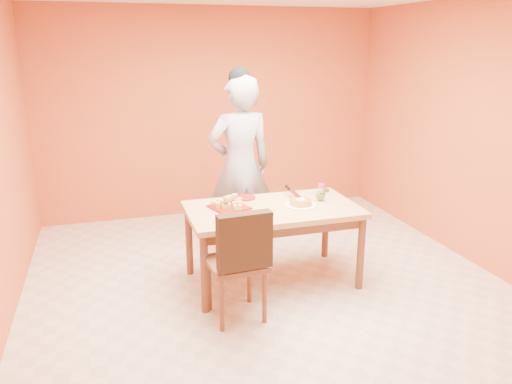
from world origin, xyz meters
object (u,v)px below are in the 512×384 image
object	(u,v)px
sponge_cake	(300,202)
magenta_glass	(321,188)
dining_table	(273,217)
person	(240,167)
red_dinner_plate	(245,198)
pastry_platter	(229,207)
checker_tin	(324,189)
egg_ornament	(320,195)
dining_chair	(237,261)

from	to	relation	value
sponge_cake	magenta_glass	world-z (taller)	magenta_glass
dining_table	magenta_glass	distance (m)	0.72
magenta_glass	person	bearing A→B (deg)	145.51
red_dinner_plate	pastry_platter	bearing A→B (deg)	-130.58
red_dinner_plate	sponge_cake	xyz separation A→B (m)	(0.44, -0.39, 0.03)
checker_tin	egg_ornament	bearing A→B (deg)	-119.75
person	magenta_glass	xyz separation A→B (m)	(0.73, -0.50, -0.16)
red_dinner_plate	magenta_glass	world-z (taller)	magenta_glass
person	checker_tin	world-z (taller)	person
red_dinner_plate	checker_tin	world-z (taller)	checker_tin
red_dinner_plate	checker_tin	distance (m)	0.85
dining_table	checker_tin	distance (m)	0.77
egg_ornament	checker_tin	distance (m)	0.35
dining_chair	red_dinner_plate	distance (m)	1.00
dining_table	red_dinner_plate	bearing A→B (deg)	116.55
dining_table	egg_ornament	size ratio (longest dim) A/B	13.12
red_dinner_plate	dining_table	bearing A→B (deg)	-63.45
egg_ornament	checker_tin	xyz separation A→B (m)	(0.17, 0.30, -0.04)
pastry_platter	red_dinner_plate	xyz separation A→B (m)	(0.22, 0.26, -0.00)
person	pastry_platter	world-z (taller)	person
dining_table	pastry_platter	distance (m)	0.42
dining_chair	checker_tin	distance (m)	1.51
person	egg_ornament	distance (m)	0.98
dining_chair	person	bearing A→B (deg)	69.82
dining_table	magenta_glass	size ratio (longest dim) A/B	17.62
red_dinner_plate	egg_ornament	xyz separation A→B (m)	(0.68, -0.30, 0.05)
pastry_platter	egg_ornament	size ratio (longest dim) A/B	2.58
dining_table	red_dinner_plate	distance (m)	0.40
dining_table	pastry_platter	xyz separation A→B (m)	(-0.40, 0.09, 0.10)
person	dining_table	bearing A→B (deg)	93.01
sponge_cake	dining_table	bearing A→B (deg)	171.56
dining_table	checker_tin	bearing A→B (deg)	27.24
pastry_platter	magenta_glass	size ratio (longest dim) A/B	3.46
egg_ornament	dining_chair	bearing A→B (deg)	-139.83
red_dinner_plate	magenta_glass	bearing A→B (deg)	-3.15
sponge_cake	dining_chair	bearing A→B (deg)	-145.97
sponge_cake	magenta_glass	xyz separation A→B (m)	(0.37, 0.34, 0.01)
egg_ornament	pastry_platter	bearing A→B (deg)	-173.33
sponge_cake	egg_ornament	distance (m)	0.26
dining_table	red_dinner_plate	world-z (taller)	red_dinner_plate
dining_chair	sponge_cake	xyz separation A→B (m)	(0.77, 0.52, 0.28)
pastry_platter	dining_chair	bearing A→B (deg)	-99.18
dining_table	dining_chair	bearing A→B (deg)	-132.00
red_dinner_plate	person	bearing A→B (deg)	80.12
checker_tin	red_dinner_plate	bearing A→B (deg)	180.00
person	red_dinner_plate	size ratio (longest dim) A/B	8.77
pastry_platter	checker_tin	bearing A→B (deg)	13.53
dining_chair	checker_tin	world-z (taller)	dining_chair
dining_table	red_dinner_plate	xyz separation A→B (m)	(-0.17, 0.35, 0.10)
person	dining_chair	bearing A→B (deg)	69.66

